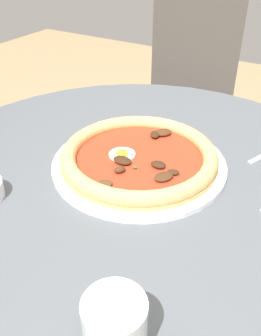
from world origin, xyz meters
TOP-DOWN VIEW (x-y plane):
  - dining_table at (0.00, 0.00)m, footprint 0.89×0.89m
  - pizza_on_plate at (0.01, -0.03)m, footprint 0.32×0.32m
  - water_glass at (-0.14, 0.30)m, footprint 0.07×0.07m
  - cafe_chair_spare_far at (0.25, -0.84)m, footprint 0.48×0.48m

SIDE VIEW (x-z plane):
  - cafe_chair_spare_far at x=0.25m, z-range 0.09..0.97m
  - dining_table at x=0.00m, z-range 0.22..0.94m
  - pizza_on_plate at x=0.01m, z-range 0.72..0.76m
  - water_glass at x=-0.14m, z-range 0.72..0.80m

